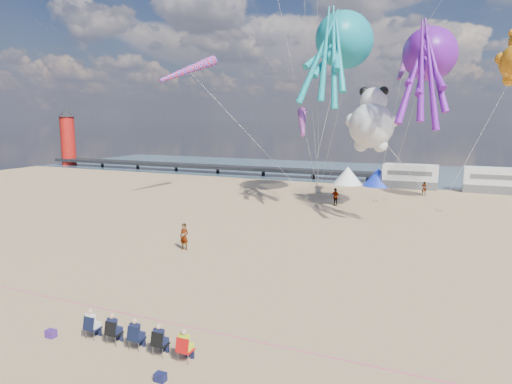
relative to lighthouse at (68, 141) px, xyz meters
name	(u,v)px	position (x,y,z in m)	size (l,w,h in m)	color
ground	(218,284)	(56.00, -44.00, -4.50)	(120.00, 120.00, 0.00)	tan
water	(380,173)	(56.00, 11.00, -4.48)	(120.00, 120.00, 0.00)	#324E5F
pier	(196,166)	(28.00, 0.00, -3.50)	(60.00, 3.00, 0.50)	black
lighthouse	(68,141)	(0.00, 0.00, 0.00)	(2.60, 2.60, 9.00)	#A5140F
motorhome_0	(410,176)	(62.00, -4.00, -3.00)	(6.60, 2.50, 3.00)	silver
motorhome_1	(494,180)	(71.50, -4.00, -3.00)	(6.60, 2.50, 3.00)	silver
tent_white	(348,175)	(54.00, -4.00, -3.30)	(4.00, 4.00, 2.40)	white
tent_blue	(378,177)	(58.00, -4.00, -3.30)	(4.00, 4.00, 2.40)	#1933CC
spectator_row	(137,333)	(56.47, -51.37, -3.85)	(6.10, 0.90, 1.30)	black
cooler_purple	(51,334)	(52.63, -52.03, -4.34)	(0.40, 0.30, 0.32)	#432078
cooler_navy	(160,377)	(58.57, -52.84, -4.35)	(0.38, 0.28, 0.30)	#13183E
rope_line	(164,322)	(56.00, -49.00, -4.48)	(0.03, 0.03, 34.00)	#F2338C
standing_person	(184,237)	(50.78, -39.18, -3.59)	(0.66, 0.43, 1.82)	tan
beachgoer_3	(335,197)	(56.20, -19.48, -3.60)	(1.16, 0.67, 1.80)	#7F6659
beachgoer_5	(424,188)	(64.04, -9.20, -3.70)	(1.49, 0.47, 1.60)	#7F6659
sandbag_a	(307,198)	(52.48, -16.95, -4.39)	(0.50, 0.35, 0.22)	gray
sandbag_b	(386,199)	(60.53, -14.48, -4.39)	(0.50, 0.35, 0.22)	gray
sandbag_c	(439,210)	(66.08, -18.38, -4.39)	(0.50, 0.35, 0.22)	gray
sandbag_d	(376,201)	(59.66, -15.76, -4.39)	(0.50, 0.35, 0.22)	gray
sandbag_e	(319,193)	(52.60, -12.97, -4.39)	(0.50, 0.35, 0.22)	gray
kite_octopus_teal	(345,40)	(56.14, -17.14, 12.08)	(4.60, 10.73, 12.26)	teal
kite_octopus_purple	(430,54)	(64.66, -22.51, 9.61)	(4.08, 9.52, 10.88)	#68139B
kite_panda	(371,125)	(59.81, -21.05, 3.64)	(5.07, 4.77, 7.16)	silver
windsock_left	(188,70)	(41.34, -23.15, 9.20)	(1.10, 7.47, 7.47)	red
windsock_mid	(404,67)	(62.03, -17.44, 9.15)	(1.00, 6.06, 6.06)	red
windsock_right	(302,123)	(53.79, -23.22, 3.87)	(0.90, 4.62, 4.62)	red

